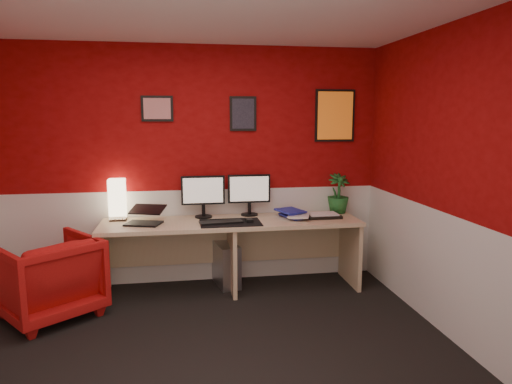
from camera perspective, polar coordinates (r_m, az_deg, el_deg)
name	(u,v)px	position (r m, az deg, el deg)	size (l,w,h in m)	color
ground	(201,363)	(3.60, -6.80, -20.19)	(4.00, 3.50, 0.01)	black
ceiling	(194,1)	(3.22, -7.72, 22.33)	(4.00, 3.50, 0.01)	white
wall_back	(192,167)	(4.91, -7.95, 3.13)	(4.00, 0.01, 2.50)	maroon
wall_front	(217,283)	(1.48, -4.79, -11.19)	(4.00, 0.01, 2.50)	maroon
wall_right	(465,186)	(3.81, 24.40, 0.63)	(0.01, 3.50, 2.50)	maroon
wainscot_back	(193,236)	(5.04, -7.76, -5.37)	(4.00, 0.01, 1.00)	silver
wainscot_right	(457,282)	(3.98, 23.61, -10.11)	(0.01, 3.50, 1.00)	silver
desk	(232,255)	(4.78, -2.99, -7.82)	(2.60, 0.65, 0.73)	tan
shoji_lamp	(117,201)	(4.87, -16.73, -1.02)	(0.16, 0.16, 0.40)	#FFE5B2
laptop	(143,213)	(4.62, -13.76, -2.59)	(0.33, 0.23, 0.22)	black
monitor_left	(203,190)	(4.80, -6.55, 0.25)	(0.45, 0.06, 0.58)	black
monitor_right	(249,188)	(4.88, -0.83, 0.45)	(0.45, 0.06, 0.58)	black
desk_mat	(230,223)	(4.58, -3.17, -3.80)	(0.60, 0.38, 0.01)	black
keyboard	(221,222)	(4.56, -4.34, -3.72)	(0.42, 0.14, 0.02)	black
mouse	(249,220)	(4.60, -0.87, -3.50)	(0.06, 0.10, 0.03)	black
book_bottom	(286,217)	(4.78, 3.67, -3.10)	(0.23, 0.31, 0.03)	#212898
book_middle	(289,215)	(4.77, 4.06, -2.84)	(0.21, 0.29, 0.02)	silver
book_top	(281,212)	(4.77, 3.11, -2.51)	(0.23, 0.30, 0.03)	#212898
zen_tray	(323,216)	(4.88, 8.25, -2.93)	(0.35, 0.25, 0.03)	black
potted_plant	(338,193)	(5.10, 10.10, -0.17)	(0.24, 0.24, 0.43)	#19591E
pc_tower	(226,264)	(4.96, -3.73, -8.86)	(0.20, 0.45, 0.45)	#99999E
armchair	(48,277)	(4.55, -24.30, -9.59)	(0.77, 0.79, 0.72)	red
art_left	(157,109)	(4.88, -12.10, 10.03)	(0.32, 0.02, 0.26)	red
art_center	(243,114)	(4.91, -1.61, 9.64)	(0.28, 0.02, 0.36)	black
art_right	(335,116)	(5.14, 9.71, 9.27)	(0.44, 0.02, 0.56)	orange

